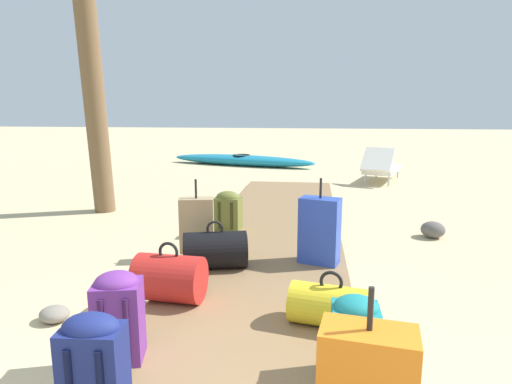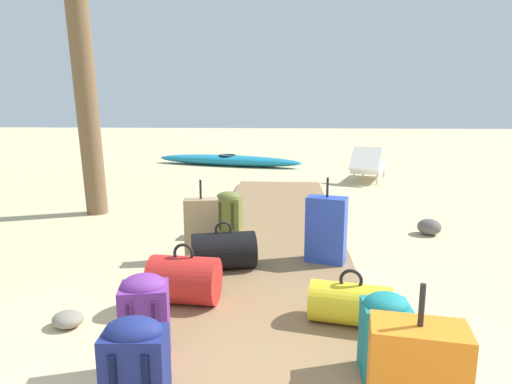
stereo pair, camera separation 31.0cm
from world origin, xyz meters
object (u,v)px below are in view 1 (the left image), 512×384
Objects in this scene: backpack_teal at (355,336)px; kayak at (241,160)px; backpack_olive at (228,209)px; backpack_purple at (118,314)px; duffel_bag_yellow at (330,306)px; lounge_chair at (381,167)px; suitcase_tan at (197,225)px; suitcase_blue at (319,231)px; duffel_bag_black at (215,250)px; duffel_bag_red at (169,278)px; backpack_navy at (94,371)px.

kayak is (-2.21, 9.65, -0.19)m from backpack_teal.
backpack_olive is 1.00× the size of backpack_teal.
backpack_purple is at bearing -85.14° from kayak.
duffel_bag_yellow is 6.84m from lounge_chair.
backpack_olive is at bearing 116.76° from duffel_bag_yellow.
backpack_olive is at bearing -82.17° from kayak.
backpack_teal is (1.45, -2.05, -0.03)m from suitcase_tan.
kayak is (-3.44, 2.35, -0.18)m from lounge_chair.
backpack_purple is 9.67m from kayak.
duffel_bag_yellow is at bearing -101.24° from lounge_chair.
backpack_olive is 1.54m from suitcase_blue.
kayak is (-2.04, 7.78, -0.26)m from suitcase_blue.
backpack_teal reaches higher than duffel_bag_yellow.
kayak is (-1.06, 8.05, -0.11)m from duffel_bag_black.
backpack_purple reaches higher than duffel_bag_red.
suitcase_blue is (1.28, -0.18, 0.04)m from suitcase_tan.
duffel_bag_red is at bearing -139.33° from suitcase_blue.
suitcase_blue reaches higher than duffel_bag_black.
duffel_bag_yellow is at bearing -47.29° from suitcase_tan.
backpack_navy reaches higher than duffel_bag_yellow.
lounge_chair is at bearing 78.76° from duffel_bag_yellow.
kayak is at bearing 94.86° from backpack_purple.
kayak is (-2.10, 9.06, -0.08)m from duffel_bag_yellow.
duffel_bag_black is (-1.05, 1.00, 0.03)m from duffel_bag_yellow.
suitcase_tan is 1.40× the size of backpack_purple.
backpack_navy reaches higher than backpack_olive.
backpack_teal is at bearing 24.94° from backpack_navy.
lounge_chair is at bearing 72.62° from backpack_navy.
duffel_bag_black is 1.12× the size of backpack_navy.
backpack_purple is 1.61m from duffel_bag_black.
kayak is at bearing 95.71° from suitcase_tan.
lounge_chair is (2.51, 4.37, -0.01)m from backpack_olive.
backpack_navy reaches higher than duffel_bag_red.
backpack_navy is at bearing -85.39° from suitcase_tan.
duffel_bag_black is (0.24, 1.58, -0.11)m from backpack_purple.
kayak is at bearing 103.08° from duffel_bag_yellow.
lounge_chair is at bearing 60.10° from backpack_olive.
duffel_bag_red is (-1.25, 0.26, 0.04)m from duffel_bag_yellow.
duffel_bag_red is 8.84m from kayak.
backpack_navy is at bearing -134.05° from duffel_bag_yellow.
suitcase_tan is 1.21m from duffel_bag_red.
duffel_bag_red is 1.44m from backpack_navy.
duffel_bag_red is at bearing -105.17° from duffel_bag_black.
backpack_navy is (-0.09, -2.17, 0.13)m from duffel_bag_black.
suitcase_tan reaches higher than duffel_bag_red.
suitcase_tan is at bearing 172.01° from suitcase_blue.
lounge_chair is (1.40, 5.43, -0.08)m from suitcase_blue.
suitcase_tan is 0.18× the size of kayak.
lounge_chair is at bearing 75.58° from suitcase_blue.
backpack_olive is 1.34m from duffel_bag_black.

